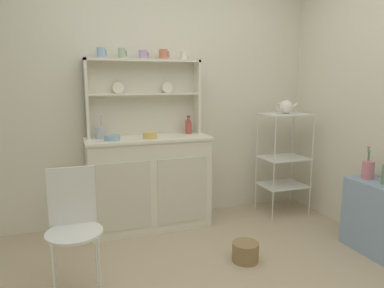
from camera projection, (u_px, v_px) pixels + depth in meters
The scene contains 18 objects.
wall_back at pixel (162, 97), 3.56m from camera, with size 3.84×0.05×2.50m, color silver.
hutch_cabinet at pixel (149, 181), 3.39m from camera, with size 1.16×0.45×0.89m.
hutch_shelf_unit at pixel (143, 91), 3.40m from camera, with size 1.09×0.18×0.72m.
bakers_rack at pixel (284, 152), 3.71m from camera, with size 0.47×0.37×1.07m.
side_shelf_blue at pixel (376, 217), 2.92m from camera, with size 0.28×0.48×0.59m, color #849EBC.
wire_chair at pixel (73, 220), 2.30m from camera, with size 0.36×0.36×0.85m.
floor_basket at pixel (245, 252), 2.79m from camera, with size 0.21×0.21×0.15m, color #93754C.
cup_sky_0 at pixel (101, 53), 3.17m from camera, with size 0.09×0.08×0.09m.
cup_sage_1 at pixel (122, 53), 3.23m from camera, with size 0.08×0.07×0.09m.
cup_lilac_2 at pixel (143, 55), 3.30m from camera, with size 0.10×0.08×0.08m.
cup_terracotta_3 at pixel (164, 54), 3.36m from camera, with size 0.10×0.08×0.09m.
cup_cream_4 at pixel (184, 55), 3.43m from camera, with size 0.08×0.07×0.08m.
bowl_mixing_large at pixel (112, 138), 3.13m from camera, with size 0.14×0.14×0.05m, color #8EB2D1.
bowl_floral_medium at pixel (150, 135), 3.25m from camera, with size 0.13×0.13×0.06m, color #DBB760.
jam_bottle at pixel (188, 126), 3.53m from camera, with size 0.06×0.06×0.18m.
utensil_jar at pixel (100, 132), 3.24m from camera, with size 0.08×0.08×0.24m.
porcelain_teapot at pixel (286, 107), 3.63m from camera, with size 0.23×0.14×0.16m.
flower_vase at pixel (368, 169), 2.96m from camera, with size 0.10×0.10×0.29m.
Camera 1 is at (-0.92, -1.86, 1.40)m, focal length 33.06 mm.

